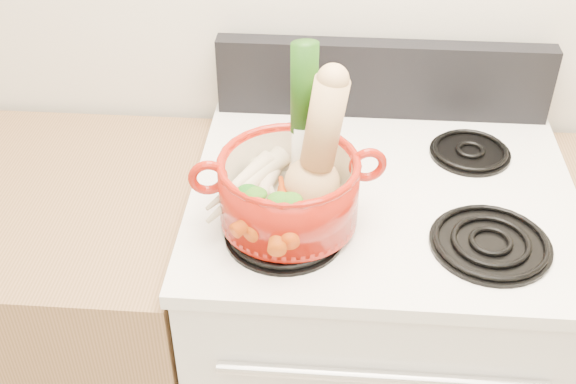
# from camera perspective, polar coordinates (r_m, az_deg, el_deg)

# --- Properties ---
(stove_body) EXTENTS (0.76, 0.65, 0.92)m
(stove_body) POSITION_cam_1_polar(r_m,az_deg,el_deg) (1.81, 6.30, -12.22)
(stove_body) COLOR silver
(stove_body) RESTS_ON floor
(cooktop) EXTENTS (0.78, 0.67, 0.03)m
(cooktop) POSITION_cam_1_polar(r_m,az_deg,el_deg) (1.49, 7.52, -0.23)
(cooktop) COLOR white
(cooktop) RESTS_ON stove_body
(control_backsplash) EXTENTS (0.76, 0.05, 0.18)m
(control_backsplash) POSITION_cam_1_polar(r_m,az_deg,el_deg) (1.68, 7.50, 8.83)
(control_backsplash) COLOR black
(control_backsplash) RESTS_ON cooktop
(oven_handle) EXTENTS (0.60, 0.02, 0.02)m
(oven_handle) POSITION_cam_1_polar(r_m,az_deg,el_deg) (1.35, 7.41, -14.33)
(oven_handle) COLOR silver
(oven_handle) RESTS_ON stove_body
(burner_front_left) EXTENTS (0.22, 0.22, 0.02)m
(burner_front_left) POSITION_cam_1_polar(r_m,az_deg,el_deg) (1.35, -0.29, -3.18)
(burner_front_left) COLOR black
(burner_front_left) RESTS_ON cooktop
(burner_front_right) EXTENTS (0.22, 0.22, 0.02)m
(burner_front_right) POSITION_cam_1_polar(r_m,az_deg,el_deg) (1.38, 15.72, -3.84)
(burner_front_right) COLOR black
(burner_front_right) RESTS_ON cooktop
(burner_back_left) EXTENTS (0.17, 0.17, 0.02)m
(burner_back_left) POSITION_cam_1_polar(r_m,az_deg,el_deg) (1.59, 0.57, 3.84)
(burner_back_left) COLOR black
(burner_back_left) RESTS_ON cooktop
(burner_back_right) EXTENTS (0.17, 0.17, 0.02)m
(burner_back_right) POSITION_cam_1_polar(r_m,az_deg,el_deg) (1.61, 14.20, 3.16)
(burner_back_right) COLOR black
(burner_back_right) RESTS_ON cooktop
(dutch_oven) EXTENTS (0.31, 0.31, 0.13)m
(dutch_oven) POSITION_cam_1_polar(r_m,az_deg,el_deg) (1.33, 0.07, 0.15)
(dutch_oven) COLOR maroon
(dutch_oven) RESTS_ON burner_front_left
(pot_handle_left) EXTENTS (0.07, 0.03, 0.07)m
(pot_handle_left) POSITION_cam_1_polar(r_m,az_deg,el_deg) (1.29, -6.34, 1.15)
(pot_handle_left) COLOR maroon
(pot_handle_left) RESTS_ON dutch_oven
(pot_handle_right) EXTENTS (0.07, 0.03, 0.07)m
(pot_handle_right) POSITION_cam_1_polar(r_m,az_deg,el_deg) (1.33, 6.32, 2.15)
(pot_handle_right) COLOR maroon
(pot_handle_right) RESTS_ON dutch_oven
(squash) EXTENTS (0.16, 0.13, 0.28)m
(squash) POSITION_cam_1_polar(r_m,az_deg,el_deg) (1.28, 1.99, 3.82)
(squash) COLOR tan
(squash) RESTS_ON dutch_oven
(leek) EXTENTS (0.06, 0.06, 0.32)m
(leek) POSITION_cam_1_polar(r_m,az_deg,el_deg) (1.30, 1.26, 5.85)
(leek) COLOR beige
(leek) RESTS_ON dutch_oven
(ginger) EXTENTS (0.09, 0.07, 0.05)m
(ginger) POSITION_cam_1_polar(r_m,az_deg,el_deg) (1.40, 1.84, 1.76)
(ginger) COLOR tan
(ginger) RESTS_ON dutch_oven
(parsnip_0) EXTENTS (0.09, 0.24, 0.06)m
(parsnip_0) POSITION_cam_1_polar(r_m,az_deg,el_deg) (1.36, -1.85, 0.33)
(parsnip_0) COLOR beige
(parsnip_0) RESTS_ON dutch_oven
(parsnip_1) EXTENTS (0.16, 0.20, 0.06)m
(parsnip_1) POSITION_cam_1_polar(r_m,az_deg,el_deg) (1.35, -3.34, 0.50)
(parsnip_1) COLOR beige
(parsnip_1) RESTS_ON dutch_oven
(parsnip_2) EXTENTS (0.11, 0.17, 0.05)m
(parsnip_2) POSITION_cam_1_polar(r_m,az_deg,el_deg) (1.38, -1.98, 1.26)
(parsnip_2) COLOR beige
(parsnip_2) RESTS_ON dutch_oven
(parsnip_3) EXTENTS (0.13, 0.16, 0.05)m
(parsnip_3) POSITION_cam_1_polar(r_m,az_deg,el_deg) (1.35, -3.91, 0.85)
(parsnip_3) COLOR beige
(parsnip_3) RESTS_ON dutch_oven
(carrot_0) EXTENTS (0.04, 0.17, 0.05)m
(carrot_0) POSITION_cam_1_polar(r_m,az_deg,el_deg) (1.29, -0.75, -2.12)
(carrot_0) COLOR #C25509
(carrot_0) RESTS_ON dutch_oven
(carrot_1) EXTENTS (0.11, 0.15, 0.05)m
(carrot_1) POSITION_cam_1_polar(r_m,az_deg,el_deg) (1.30, -1.01, -1.58)
(carrot_1) COLOR #C53C09
(carrot_1) RESTS_ON dutch_oven
(carrot_2) EXTENTS (0.06, 0.18, 0.05)m
(carrot_2) POSITION_cam_1_polar(r_m,az_deg,el_deg) (1.29, -0.21, -1.46)
(carrot_2) COLOR #DB4B0A
(carrot_2) RESTS_ON dutch_oven
(carrot_3) EXTENTS (0.11, 0.12, 0.04)m
(carrot_3) POSITION_cam_1_polar(r_m,az_deg,el_deg) (1.28, -2.03, -1.77)
(carrot_3) COLOR #BD3D09
(carrot_3) RESTS_ON dutch_oven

